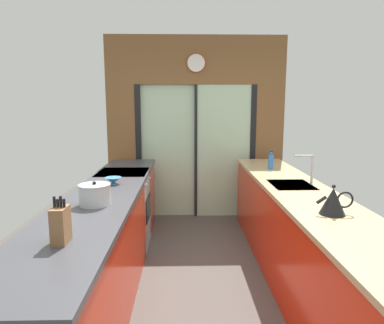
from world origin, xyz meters
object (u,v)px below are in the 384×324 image
at_px(oven_range, 124,210).
at_px(soap_bottle, 271,161).
at_px(mixing_bowl, 113,180).
at_px(stock_pot, 95,194).
at_px(kettle, 333,201).
at_px(knife_block, 61,225).

height_order(oven_range, soap_bottle, soap_bottle).
xyz_separation_m(mixing_bowl, stock_pot, (0.00, -0.72, 0.05)).
xyz_separation_m(oven_range, kettle, (1.80, -1.65, 0.56)).
relative_size(stock_pot, kettle, 0.92).
bearing_deg(oven_range, soap_bottle, 4.16).
bearing_deg(mixing_bowl, soap_bottle, 23.45).
bearing_deg(knife_block, kettle, 14.94).
distance_m(oven_range, kettle, 2.50).
distance_m(mixing_bowl, kettle, 2.05).
relative_size(knife_block, kettle, 1.01).
height_order(oven_range, knife_block, knife_block).
xyz_separation_m(mixing_bowl, knife_block, (-0.00, -1.48, 0.07)).
height_order(oven_range, stock_pot, stock_pot).
xyz_separation_m(oven_range, knife_block, (0.02, -2.12, 0.57)).
xyz_separation_m(knife_block, stock_pot, (0.00, 0.76, -0.03)).
bearing_deg(oven_range, knife_block, -89.50).
distance_m(oven_range, stock_pot, 1.47).
xyz_separation_m(knife_block, kettle, (1.78, 0.48, -0.01)).
height_order(oven_range, kettle, kettle).
bearing_deg(oven_range, stock_pot, -89.22).
bearing_deg(soap_bottle, mixing_bowl, -156.55).
relative_size(oven_range, mixing_bowl, 5.60).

